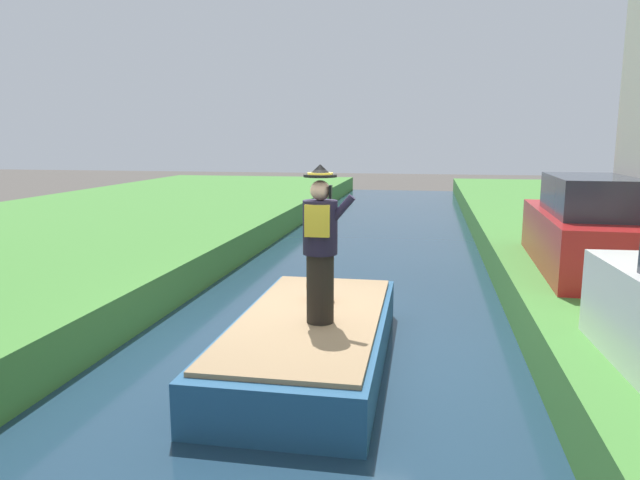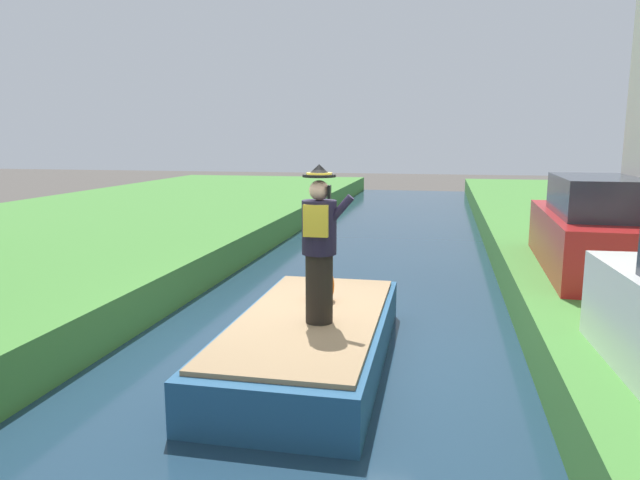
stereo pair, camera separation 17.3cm
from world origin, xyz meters
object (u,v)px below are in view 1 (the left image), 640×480
parrot_plush (320,282)px  boat (311,339)px  person_pirate (320,245)px  parked_car_red (595,230)px

parrot_plush → boat: bearing=-88.6°
person_pirate → parrot_plush: size_ratio=3.25×
person_pirate → parrot_plush: person_pirate is taller
parrot_plush → person_pirate: bearing=-78.9°
boat → parked_car_red: (4.01, 3.14, 0.99)m
person_pirate → parked_car_red: 5.13m
boat → parked_car_red: bearing=38.1°
boat → parrot_plush: 0.88m
boat → parked_car_red: parked_car_red is taller
boat → person_pirate: person_pirate is taller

